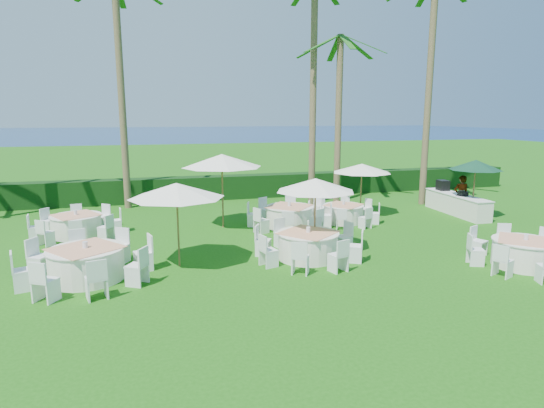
# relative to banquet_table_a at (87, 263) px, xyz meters

# --- Properties ---
(ground) EXTENTS (120.00, 120.00, 0.00)m
(ground) POSITION_rel_banquet_table_a_xyz_m (5.57, -1.06, -0.46)
(ground) COLOR #19550E
(ground) RESTS_ON ground
(hedge) EXTENTS (34.00, 1.00, 1.20)m
(hedge) POSITION_rel_banquet_table_a_xyz_m (5.57, 10.94, 0.14)
(hedge) COLOR black
(hedge) RESTS_ON ground
(ocean) EXTENTS (260.00, 260.00, 0.00)m
(ocean) POSITION_rel_banquet_table_a_xyz_m (5.57, 100.94, -0.46)
(ocean) COLOR #082852
(ocean) RESTS_ON ground
(banquet_table_a) EXTENTS (3.46, 3.46, 1.04)m
(banquet_table_a) POSITION_rel_banquet_table_a_xyz_m (0.00, 0.00, 0.00)
(banquet_table_a) COLOR white
(banquet_table_a) RESTS_ON ground
(banquet_table_b) EXTENTS (3.25, 3.25, 0.99)m
(banquet_table_b) POSITION_rel_banquet_table_a_xyz_m (6.28, 0.13, -0.02)
(banquet_table_b) COLOR white
(banquet_table_b) RESTS_ON ground
(banquet_table_c) EXTENTS (3.06, 3.06, 0.95)m
(banquet_table_c) POSITION_rel_banquet_table_a_xyz_m (12.04, -2.26, -0.04)
(banquet_table_c) COLOR white
(banquet_table_c) RESTS_ON ground
(banquet_table_d) EXTENTS (3.13, 3.13, 0.94)m
(banquet_table_d) POSITION_rel_banquet_table_a_xyz_m (-0.87, 4.87, -0.05)
(banquet_table_d) COLOR white
(banquet_table_d) RESTS_ON ground
(banquet_table_e) EXTENTS (3.24, 3.24, 0.99)m
(banquet_table_e) POSITION_rel_banquet_table_a_xyz_m (6.96, 4.11, -0.02)
(banquet_table_e) COLOR white
(banquet_table_e) RESTS_ON ground
(banquet_table_f) EXTENTS (2.85, 2.85, 0.88)m
(banquet_table_f) POSITION_rel_banquet_table_a_xyz_m (9.34, 4.26, -0.08)
(banquet_table_f) COLOR white
(banquet_table_f) RESTS_ON ground
(umbrella_a) EXTENTS (2.71, 2.71, 2.44)m
(umbrella_a) POSITION_rel_banquet_table_a_xyz_m (2.44, 0.45, 1.76)
(umbrella_a) COLOR brown
(umbrella_a) RESTS_ON ground
(umbrella_b) EXTENTS (2.52, 2.52, 2.38)m
(umbrella_b) POSITION_rel_banquet_table_a_xyz_m (6.71, 0.70, 1.71)
(umbrella_b) COLOR brown
(umbrella_b) RESTS_ON ground
(umbrella_c) EXTENTS (3.06, 3.06, 2.86)m
(umbrella_c) POSITION_rel_banquet_table_a_xyz_m (4.45, 4.72, 2.15)
(umbrella_c) COLOR brown
(umbrella_c) RESTS_ON ground
(umbrella_d) EXTENTS (2.56, 2.56, 2.25)m
(umbrella_d) POSITION_rel_banquet_table_a_xyz_m (10.67, 5.41, 1.59)
(umbrella_d) COLOR brown
(umbrella_d) RESTS_ON ground
(umbrella_green) EXTENTS (2.16, 2.16, 2.47)m
(umbrella_green) POSITION_rel_banquet_table_a_xyz_m (15.03, 3.61, 1.79)
(umbrella_green) COLOR brown
(umbrella_green) RESTS_ON ground
(buffet_table) EXTENTS (0.98, 3.85, 1.36)m
(buffet_table) POSITION_rel_banquet_table_a_xyz_m (14.81, 4.39, 0.02)
(buffet_table) COLOR white
(buffet_table) RESTS_ON ground
(staff_person) EXTENTS (0.71, 0.54, 1.76)m
(staff_person) POSITION_rel_banquet_table_a_xyz_m (14.81, 4.12, 0.42)
(staff_person) COLOR gray
(staff_person) RESTS_ON ground
(palm_b) EXTENTS (4.15, 4.40, 10.35)m
(palm_b) POSITION_rel_banquet_table_a_xyz_m (0.76, 9.74, 5.19)
(palm_b) COLOR brown
(palm_b) RESTS_ON ground
(palm_c) EXTENTS (4.20, 4.39, 10.67)m
(palm_c) POSITION_rel_banquet_table_a_xyz_m (9.49, 8.40, 5.35)
(palm_c) COLOR brown
(palm_c) RESTS_ON ground
(palm_d) EXTENTS (4.21, 4.39, 8.08)m
(palm_d) POSITION_rel_banquet_table_a_xyz_m (10.85, 8.44, 4.03)
(palm_d) COLOR brown
(palm_d) RESTS_ON ground
(palm_e) EXTENTS (4.29, 4.34, 10.63)m
(palm_e) POSITION_rel_banquet_table_a_xyz_m (14.70, 6.81, 5.34)
(palm_e) COLOR brown
(palm_e) RESTS_ON ground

